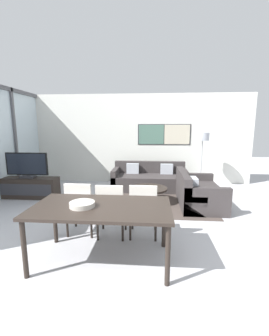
{
  "coord_description": "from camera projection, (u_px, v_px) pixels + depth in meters",
  "views": [
    {
      "loc": [
        0.59,
        -1.92,
        1.78
      ],
      "look_at": [
        0.23,
        2.59,
        0.95
      ],
      "focal_mm": 24.0,
      "sensor_mm": 36.0,
      "label": 1
    }
  ],
  "objects": [
    {
      "name": "ground_plane",
      "position": [
        91.0,
        307.0,
        2.25
      ],
      "size": [
        24.0,
        24.0,
        0.0
      ],
      "primitive_type": "plane",
      "color": "#B2B2B7"
    },
    {
      "name": "wall_back",
      "position": [
        135.0,
        139.0,
        7.18
      ],
      "size": [
        7.35,
        0.09,
        2.8
      ],
      "color": "silver",
      "rests_on": "ground_plane"
    },
    {
      "name": "area_rug",
      "position": [
        149.0,
        202.0,
        5.36
      ],
      "size": [
        2.92,
        1.98,
        0.01
      ],
      "color": "#473D38",
      "rests_on": "ground_plane"
    },
    {
      "name": "tv_console",
      "position": [
        29.0,
        188.0,
        5.71
      ],
      "size": [
        1.49,
        0.43,
        0.52
      ],
      "color": "black",
      "rests_on": "ground_plane"
    },
    {
      "name": "television",
      "position": [
        27.0,
        165.0,
        5.61
      ],
      "size": [
        1.07,
        0.2,
        0.64
      ],
      "color": "#2D2D33",
      "rests_on": "tv_console"
    },
    {
      "name": "sofa_main",
      "position": [
        149.0,
        180.0,
        6.54
      ],
      "size": [
        2.1,
        0.93,
        0.77
      ],
      "color": "#383333",
      "rests_on": "ground_plane"
    },
    {
      "name": "sofa_side",
      "position": [
        196.0,
        194.0,
        5.18
      ],
      "size": [
        0.93,
        1.54,
        0.77
      ],
      "rotation": [
        0.0,
        0.0,
        1.57
      ],
      "color": "#383333",
      "rests_on": "ground_plane"
    },
    {
      "name": "coffee_table",
      "position": [
        149.0,
        191.0,
        5.31
      ],
      "size": [
        0.87,
        0.87,
        0.37
      ],
      "color": "black",
      "rests_on": "ground_plane"
    },
    {
      "name": "dining_table",
      "position": [
        102.0,
        211.0,
        2.92
      ],
      "size": [
        1.79,
        0.97,
        0.77
      ],
      "color": "black",
      "rests_on": "ground_plane"
    },
    {
      "name": "dining_chair_left",
      "position": [
        81.0,
        205.0,
        3.7
      ],
      "size": [
        0.46,
        0.46,
        0.9
      ],
      "color": "beige",
      "rests_on": "ground_plane"
    },
    {
      "name": "dining_chair_centre",
      "position": [
        111.0,
        207.0,
        3.6
      ],
      "size": [
        0.46,
        0.46,
        0.9
      ],
      "color": "beige",
      "rests_on": "ground_plane"
    },
    {
      "name": "dining_chair_right",
      "position": [
        143.0,
        207.0,
        3.59
      ],
      "size": [
        0.46,
        0.46,
        0.9
      ],
      "color": "beige",
      "rests_on": "ground_plane"
    },
    {
      "name": "fruit_bowl",
      "position": [
        82.0,
        204.0,
        2.87
      ],
      "size": [
        0.32,
        0.32,
        0.06
      ],
      "color": "#B7B2A8",
      "rests_on": "dining_table"
    },
    {
      "name": "floor_lamp",
      "position": [
        203.0,
        141.0,
        6.32
      ],
      "size": [
        0.36,
        0.36,
        1.63
      ],
      "color": "#2D2D33",
      "rests_on": "ground_plane"
    }
  ]
}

